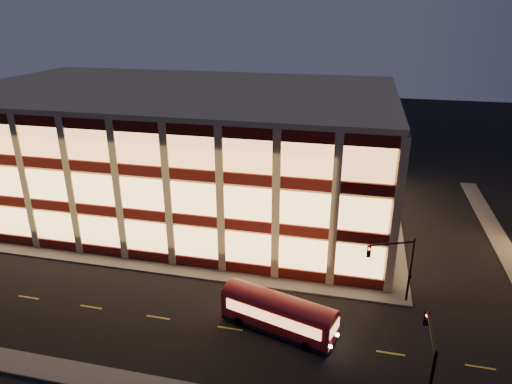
# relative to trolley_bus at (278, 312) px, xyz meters

# --- Properties ---
(ground) EXTENTS (200.00, 200.00, 0.00)m
(ground) POSITION_rel_trolley_bus_xyz_m (-13.64, 5.27, -1.68)
(ground) COLOR black
(ground) RESTS_ON ground
(sidewalk_office_south) EXTENTS (54.00, 2.00, 0.15)m
(sidewalk_office_south) POSITION_rel_trolley_bus_xyz_m (-16.64, 6.27, -1.60)
(sidewalk_office_south) COLOR #514F4C
(sidewalk_office_south) RESTS_ON ground
(sidewalk_office_east) EXTENTS (2.00, 30.00, 0.15)m
(sidewalk_office_east) POSITION_rel_trolley_bus_xyz_m (9.36, 22.27, -1.60)
(sidewalk_office_east) COLOR #514F4C
(sidewalk_office_east) RESTS_ON ground
(sidewalk_tower_west) EXTENTS (2.00, 30.00, 0.15)m
(sidewalk_tower_west) POSITION_rel_trolley_bus_xyz_m (20.36, 22.27, -1.60)
(sidewalk_tower_west) COLOR #514F4C
(sidewalk_tower_west) RESTS_ON ground
(sidewalk_near) EXTENTS (100.00, 2.00, 0.15)m
(sidewalk_near) POSITION_rel_trolley_bus_xyz_m (-13.64, -7.73, -1.60)
(sidewalk_near) COLOR #514F4C
(sidewalk_near) RESTS_ON ground
(office_building) EXTENTS (50.45, 30.45, 14.50)m
(office_building) POSITION_rel_trolley_bus_xyz_m (-16.56, 22.18, 5.57)
(office_building) COLOR tan
(office_building) RESTS_ON ground
(traffic_signal_far) EXTENTS (3.79, 1.87, 6.00)m
(traffic_signal_far) POSITION_rel_trolley_bus_xyz_m (8.57, 5.51, 2.44)
(traffic_signal_far) COLOR black
(traffic_signal_far) RESTS_ON ground
(traffic_signal_near) EXTENTS (0.32, 4.45, 6.00)m
(traffic_signal_near) POSITION_rel_trolley_bus_xyz_m (9.86, -5.76, 2.45)
(traffic_signal_near) COLOR black
(traffic_signal_near) RESTS_ON ground
(trolley_bus) EXTENTS (9.20, 4.65, 3.03)m
(trolley_bus) POSITION_rel_trolley_bus_xyz_m (0.00, 0.00, 0.00)
(trolley_bus) COLOR maroon
(trolley_bus) RESTS_ON ground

